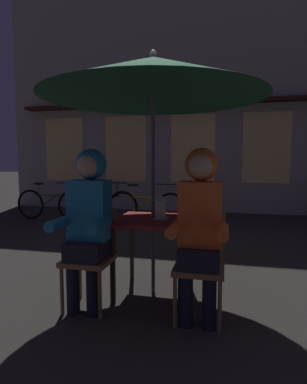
{
  "coord_description": "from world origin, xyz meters",
  "views": [
    {
      "loc": [
        0.67,
        -2.95,
        1.3
      ],
      "look_at": [
        0.0,
        0.01,
        1.0
      ],
      "focal_mm": 29.68,
      "sensor_mm": 36.0,
      "label": 1
    }
  ],
  "objects_px": {
    "chair_right": "(200,258)",
    "lantern": "(161,207)",
    "bicycle_second": "(101,204)",
    "cafe_table": "(153,229)",
    "patio_umbrella": "(153,78)",
    "chair_left": "(92,251)",
    "person_left_hooded": "(88,213)",
    "bicycle_third": "(146,207)",
    "bicycle_nearest": "(51,204)",
    "person_right_hooded": "(200,217)"
  },
  "relations": [
    {
      "from": "chair_right",
      "to": "lantern",
      "type": "bearing_deg",
      "value": 139.04
    },
    {
      "from": "chair_right",
      "to": "bicycle_second",
      "type": "height_order",
      "value": "chair_right"
    },
    {
      "from": "cafe_table",
      "to": "patio_umbrella",
      "type": "height_order",
      "value": "patio_umbrella"
    },
    {
      "from": "chair_right",
      "to": "bicycle_second",
      "type": "bearing_deg",
      "value": 122.4
    },
    {
      "from": "chair_left",
      "to": "bicycle_second",
      "type": "relative_size",
      "value": 0.52
    },
    {
      "from": "cafe_table",
      "to": "chair_right",
      "type": "distance_m",
      "value": 0.62
    },
    {
      "from": "chair_right",
      "to": "person_left_hooded",
      "type": "height_order",
      "value": "person_left_hooded"
    },
    {
      "from": "cafe_table",
      "to": "bicycle_third",
      "type": "xyz_separation_m",
      "value": [
        -0.9,
        3.31,
        -0.29
      ]
    },
    {
      "from": "chair_right",
      "to": "bicycle_second",
      "type": "relative_size",
      "value": 0.52
    },
    {
      "from": "person_left_hooded",
      "to": "bicycle_nearest",
      "type": "relative_size",
      "value": 0.83
    },
    {
      "from": "patio_umbrella",
      "to": "bicycle_second",
      "type": "relative_size",
      "value": 1.37
    },
    {
      "from": "bicycle_second",
      "to": "bicycle_third",
      "type": "bearing_deg",
      "value": -9.24
    },
    {
      "from": "bicycle_nearest",
      "to": "lantern",
      "type": "bearing_deg",
      "value": -46.44
    },
    {
      "from": "bicycle_second",
      "to": "bicycle_third",
      "type": "height_order",
      "value": "same"
    },
    {
      "from": "bicycle_nearest",
      "to": "cafe_table",
      "type": "bearing_deg",
      "value": -46.98
    },
    {
      "from": "patio_umbrella",
      "to": "chair_right",
      "type": "xyz_separation_m",
      "value": [
        0.48,
        -0.37,
        -1.57
      ]
    },
    {
      "from": "person_right_hooded",
      "to": "cafe_table",
      "type": "bearing_deg",
      "value": 138.43
    },
    {
      "from": "chair_right",
      "to": "bicycle_nearest",
      "type": "height_order",
      "value": "chair_right"
    },
    {
      "from": "patio_umbrella",
      "to": "lantern",
      "type": "height_order",
      "value": "patio_umbrella"
    },
    {
      "from": "patio_umbrella",
      "to": "bicycle_nearest",
      "type": "xyz_separation_m",
      "value": [
        -3.03,
        3.25,
        -1.71
      ]
    },
    {
      "from": "cafe_table",
      "to": "bicycle_third",
      "type": "height_order",
      "value": "bicycle_third"
    },
    {
      "from": "bicycle_third",
      "to": "lantern",
      "type": "bearing_deg",
      "value": -73.73
    },
    {
      "from": "chair_left",
      "to": "bicycle_second",
      "type": "height_order",
      "value": "chair_left"
    },
    {
      "from": "chair_left",
      "to": "cafe_table",
      "type": "bearing_deg",
      "value": 37.55
    },
    {
      "from": "person_right_hooded",
      "to": "chair_left",
      "type": "bearing_deg",
      "value": 176.61
    },
    {
      "from": "cafe_table",
      "to": "chair_left",
      "type": "relative_size",
      "value": 0.85
    },
    {
      "from": "bicycle_second",
      "to": "chair_left",
      "type": "bearing_deg",
      "value": -68.93
    },
    {
      "from": "chair_right",
      "to": "bicycle_nearest",
      "type": "bearing_deg",
      "value": 134.14
    },
    {
      "from": "bicycle_nearest",
      "to": "bicycle_second",
      "type": "relative_size",
      "value": 1.0
    },
    {
      "from": "chair_left",
      "to": "bicycle_nearest",
      "type": "height_order",
      "value": "chair_left"
    },
    {
      "from": "patio_umbrella",
      "to": "person_left_hooded",
      "type": "bearing_deg",
      "value": -138.43
    },
    {
      "from": "bicycle_third",
      "to": "chair_left",
      "type": "bearing_deg",
      "value": -83.56
    },
    {
      "from": "bicycle_nearest",
      "to": "chair_right",
      "type": "bearing_deg",
      "value": -45.86
    },
    {
      "from": "bicycle_nearest",
      "to": "bicycle_third",
      "type": "relative_size",
      "value": 1.0
    },
    {
      "from": "person_left_hooded",
      "to": "bicycle_second",
      "type": "xyz_separation_m",
      "value": [
        -1.48,
        3.91,
        -0.5
      ]
    },
    {
      "from": "chair_left",
      "to": "bicycle_second",
      "type": "distance_m",
      "value": 4.13
    },
    {
      "from": "chair_right",
      "to": "person_right_hooded",
      "type": "xyz_separation_m",
      "value": [
        0.0,
        -0.06,
        0.36
      ]
    },
    {
      "from": "bicycle_nearest",
      "to": "chair_left",
      "type": "bearing_deg",
      "value": -54.8
    },
    {
      "from": "chair_right",
      "to": "bicycle_third",
      "type": "xyz_separation_m",
      "value": [
        -1.38,
        3.68,
        -0.14
      ]
    },
    {
      "from": "person_left_hooded",
      "to": "cafe_table",
      "type": "bearing_deg",
      "value": 41.57
    },
    {
      "from": "patio_umbrella",
      "to": "chair_left",
      "type": "bearing_deg",
      "value": -142.45
    },
    {
      "from": "bicycle_second",
      "to": "bicycle_nearest",
      "type": "bearing_deg",
      "value": -167.9
    },
    {
      "from": "patio_umbrella",
      "to": "person_right_hooded",
      "type": "bearing_deg",
      "value": -41.57
    },
    {
      "from": "lantern",
      "to": "chair_left",
      "type": "xyz_separation_m",
      "value": [
        -0.56,
        -0.35,
        -0.37
      ]
    },
    {
      "from": "person_right_hooded",
      "to": "bicycle_third",
      "type": "relative_size",
      "value": 0.83
    },
    {
      "from": "person_right_hooded",
      "to": "person_left_hooded",
      "type": "bearing_deg",
      "value": 180.0
    },
    {
      "from": "cafe_table",
      "to": "bicycle_third",
      "type": "bearing_deg",
      "value": 105.14
    },
    {
      "from": "chair_right",
      "to": "bicycle_nearest",
      "type": "distance_m",
      "value": 5.05
    },
    {
      "from": "bicycle_nearest",
      "to": "bicycle_second",
      "type": "bearing_deg",
      "value": 12.1
    },
    {
      "from": "cafe_table",
      "to": "chair_right",
      "type": "height_order",
      "value": "chair_right"
    }
  ]
}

